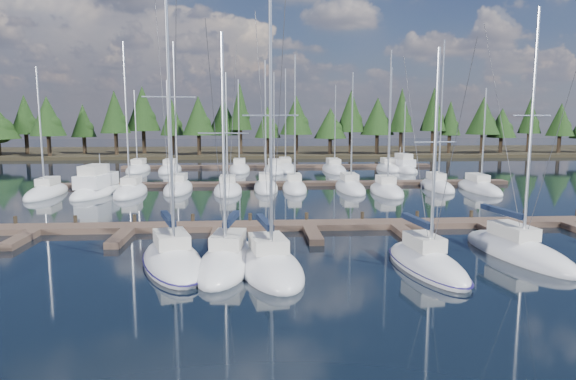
{
  "coord_description": "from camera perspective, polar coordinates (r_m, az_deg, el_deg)",
  "views": [
    {
      "loc": [
        -3.72,
        -16.52,
        7.67
      ],
      "look_at": [
        -1.12,
        22.0,
        2.09
      ],
      "focal_mm": 32.0,
      "sensor_mm": 36.0,
      "label": 1
    }
  ],
  "objects": [
    {
      "name": "front_sailboat_4",
      "position": [
        27.05,
        15.13,
        -7.92
      ],
      "size": [
        3.54,
        7.91,
        11.67
      ],
      "color": "silver",
      "rests_on": "ground"
    },
    {
      "name": "front_sailboat_2",
      "position": [
        26.7,
        -6.75,
        -7.89
      ],
      "size": [
        3.81,
        8.21,
        12.43
      ],
      "color": "silver",
      "rests_on": "ground"
    },
    {
      "name": "far_shore",
      "position": [
        106.84,
        -1.86,
        4.26
      ],
      "size": [
        220.0,
        30.0,
        0.6
      ],
      "primitive_type": "cube",
      "color": "#2D2619",
      "rests_on": "ground"
    },
    {
      "name": "front_sailboat_1",
      "position": [
        27.31,
        -12.64,
        -7.64
      ],
      "size": [
        5.37,
        8.92,
        15.59
      ],
      "color": "silver",
      "rests_on": "ground"
    },
    {
      "name": "back_docks",
      "position": [
        66.62,
        -0.64,
        1.79
      ],
      "size": [
        50.0,
        21.8,
        0.4
      ],
      "color": "brown",
      "rests_on": "ground"
    },
    {
      "name": "main_dock",
      "position": [
        34.88,
        2.36,
        -4.14
      ],
      "size": [
        44.0,
        6.13,
        0.9
      ],
      "color": "brown",
      "rests_on": "ground"
    },
    {
      "name": "tree_line",
      "position": [
        96.72,
        -3.84,
        8.07
      ],
      "size": [
        186.55,
        11.94,
        13.52
      ],
      "color": "black",
      "rests_on": "far_shore"
    },
    {
      "name": "motor_yacht_left",
      "position": [
        54.21,
        -20.48,
        0.13
      ],
      "size": [
        4.46,
        9.94,
        4.8
      ],
      "color": "silver",
      "rests_on": "ground"
    },
    {
      "name": "back_sailboat_rows",
      "position": [
        62.49,
        -0.98,
        1.42
      ],
      "size": [
        46.05,
        33.21,
        16.12
      ],
      "color": "silver",
      "rests_on": "ground"
    },
    {
      "name": "ground",
      "position": [
        47.29,
        0.7,
        -1.11
      ],
      "size": [
        260.0,
        260.0,
        0.0
      ],
      "primitive_type": "plane",
      "color": "black",
      "rests_on": "ground"
    },
    {
      "name": "front_sailboat_5",
      "position": [
        31.13,
        24.08,
        -6.21
      ],
      "size": [
        3.94,
        9.17,
        13.97
      ],
      "color": "silver",
      "rests_on": "ground"
    },
    {
      "name": "motor_yacht_right",
      "position": [
        74.52,
        12.58,
        2.47
      ],
      "size": [
        3.95,
        8.37,
        4.01
      ],
      "color": "silver",
      "rests_on": "ground"
    },
    {
      "name": "front_sailboat_3",
      "position": [
        25.8,
        -2.04,
        -8.4
      ],
      "size": [
        4.21,
        7.95,
        13.98
      ],
      "color": "silver",
      "rests_on": "ground"
    }
  ]
}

